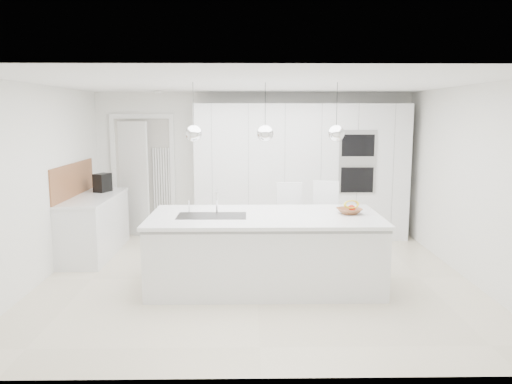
{
  "coord_description": "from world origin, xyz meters",
  "views": [
    {
      "loc": [
        -0.1,
        -6.28,
        2.13
      ],
      "look_at": [
        0.0,
        0.3,
        1.1
      ],
      "focal_mm": 35.0,
      "sensor_mm": 36.0,
      "label": 1
    }
  ],
  "objects_px": {
    "bar_stool_right": "(327,224)",
    "fruit_bowl": "(349,211)",
    "bar_stool_left": "(290,225)",
    "espresso_machine": "(103,183)",
    "island_base": "(265,253)"
  },
  "relations": [
    {
      "from": "island_base",
      "to": "espresso_machine",
      "type": "relative_size",
      "value": 9.53
    },
    {
      "from": "bar_stool_left",
      "to": "bar_stool_right",
      "type": "xyz_separation_m",
      "value": [
        0.53,
        -0.02,
        0.01
      ]
    },
    {
      "from": "bar_stool_left",
      "to": "bar_stool_right",
      "type": "height_order",
      "value": "bar_stool_right"
    },
    {
      "from": "island_base",
      "to": "espresso_machine",
      "type": "height_order",
      "value": "espresso_machine"
    },
    {
      "from": "fruit_bowl",
      "to": "island_base",
      "type": "bearing_deg",
      "value": -174.64
    },
    {
      "from": "bar_stool_right",
      "to": "fruit_bowl",
      "type": "bearing_deg",
      "value": -63.43
    },
    {
      "from": "espresso_machine",
      "to": "bar_stool_left",
      "type": "distance_m",
      "value": 3.12
    },
    {
      "from": "espresso_machine",
      "to": "bar_stool_left",
      "type": "xyz_separation_m",
      "value": [
        2.91,
        -1.01,
        -0.47
      ]
    },
    {
      "from": "bar_stool_right",
      "to": "bar_stool_left",
      "type": "bearing_deg",
      "value": -165.25
    },
    {
      "from": "fruit_bowl",
      "to": "espresso_machine",
      "type": "xyz_separation_m",
      "value": [
        -3.58,
        1.84,
        0.11
      ]
    },
    {
      "from": "fruit_bowl",
      "to": "bar_stool_right",
      "type": "bearing_deg",
      "value": 100.02
    },
    {
      "from": "island_base",
      "to": "bar_stool_right",
      "type": "relative_size",
      "value": 2.38
    },
    {
      "from": "espresso_machine",
      "to": "bar_stool_right",
      "type": "height_order",
      "value": "espresso_machine"
    },
    {
      "from": "bar_stool_left",
      "to": "espresso_machine",
      "type": "bearing_deg",
      "value": 158.31
    },
    {
      "from": "island_base",
      "to": "bar_stool_right",
      "type": "xyz_separation_m",
      "value": [
        0.91,
        0.91,
        0.16
      ]
    }
  ]
}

